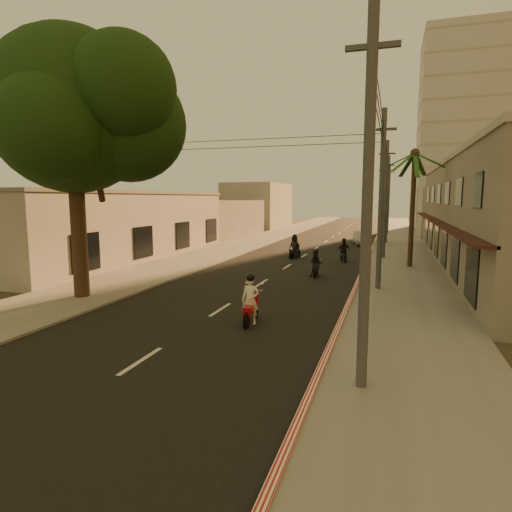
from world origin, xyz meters
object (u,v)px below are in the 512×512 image
object	(u,v)px
scooter_mid_b	(344,251)
parked_car	(362,238)
scooter_red	(251,302)
scooter_mid_a	(316,264)
scooter_far_a	(295,247)
palm_tree	(415,160)
broadleaf_tree	(82,112)

from	to	relation	value
scooter_mid_b	parked_car	distance (m)	12.34
scooter_red	scooter_mid_b	world-z (taller)	scooter_red
scooter_mid_a	scooter_red	bearing A→B (deg)	-96.95
scooter_far_a	parked_car	world-z (taller)	scooter_far_a
scooter_red	scooter_mid_a	bearing A→B (deg)	82.16
parked_car	palm_tree	bearing A→B (deg)	-85.10
scooter_mid_b	parked_car	bearing A→B (deg)	68.93
scooter_mid_b	parked_car	world-z (taller)	scooter_mid_b
broadleaf_tree	scooter_red	xyz separation A→B (m)	(8.46, -1.64, -7.63)
palm_tree	parked_car	distance (m)	15.92
scooter_far_a	scooter_mid_b	bearing A→B (deg)	3.37
scooter_mid_a	scooter_far_a	bearing A→B (deg)	108.61
broadleaf_tree	scooter_red	world-z (taller)	broadleaf_tree
scooter_mid_a	parked_car	size ratio (longest dim) A/B	0.40
broadleaf_tree	scooter_mid_a	size ratio (longest dim) A/B	6.98
scooter_red	scooter_mid_b	bearing A→B (deg)	80.70
parked_car	scooter_mid_a	bearing A→B (deg)	-105.50
broadleaf_tree	parked_car	xyz separation A→B (m)	(10.55, 27.83, -7.80)
broadleaf_tree	scooter_mid_b	distance (m)	20.00
scooter_red	scooter_mid_b	xyz separation A→B (m)	(1.57, 17.15, -0.04)
scooter_red	scooter_far_a	distance (m)	17.90
broadleaf_tree	scooter_mid_a	bearing A→B (deg)	43.56
scooter_mid_b	scooter_mid_a	bearing A→B (deg)	-116.11
scooter_mid_a	scooter_mid_b	xyz separation A→B (m)	(0.89, 6.81, 0.04)
broadleaf_tree	palm_tree	bearing A→B (deg)	43.48
scooter_mid_b	scooter_far_a	distance (m)	3.90
scooter_red	scooter_far_a	bearing A→B (deg)	93.25
broadleaf_tree	scooter_red	distance (m)	11.51
broadleaf_tree	scooter_red	bearing A→B (deg)	-11.00
palm_tree	scooter_red	size ratio (longest dim) A/B	4.16
scooter_red	parked_car	size ratio (longest dim) A/B	0.45
broadleaf_tree	parked_car	bearing A→B (deg)	69.24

